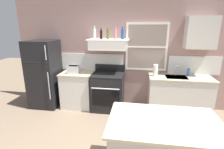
# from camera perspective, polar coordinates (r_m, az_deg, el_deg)

# --- Properties ---
(back_wall) EXTENTS (5.40, 0.11, 2.70)m
(back_wall) POSITION_cam_1_polar(r_m,az_deg,el_deg) (4.37, 3.09, 6.81)
(back_wall) COLOR gray
(back_wall) RESTS_ON ground_plane
(refrigerator) EXTENTS (0.70, 0.72, 1.70)m
(refrigerator) POSITION_cam_1_polar(r_m,az_deg,el_deg) (4.71, -21.57, 0.13)
(refrigerator) COLOR black
(refrigerator) RESTS_ON ground_plane
(counter_left_of_stove) EXTENTS (0.79, 0.63, 0.91)m
(counter_left_of_stove) POSITION_cam_1_polar(r_m,az_deg,el_deg) (4.53, -11.29, -4.91)
(counter_left_of_stove) COLOR silver
(counter_left_of_stove) RESTS_ON ground_plane
(toaster) EXTENTS (0.30, 0.20, 0.19)m
(toaster) POSITION_cam_1_polar(r_m,az_deg,el_deg) (4.33, -12.77, 1.69)
(toaster) COLOR silver
(toaster) RESTS_ON counter_left_of_stove
(stove_range) EXTENTS (0.76, 0.69, 1.09)m
(stove_range) POSITION_cam_1_polar(r_m,az_deg,el_deg) (4.29, -1.32, -5.64)
(stove_range) COLOR black
(stove_range) RESTS_ON ground_plane
(range_hood_shelf) EXTENTS (0.96, 0.52, 0.24)m
(range_hood_shelf) POSITION_cam_1_polar(r_m,az_deg,el_deg) (4.11, -1.19, 10.06)
(range_hood_shelf) COLOR white
(bottle_clear_tall) EXTENTS (0.06, 0.06, 0.30)m
(bottle_clear_tall) POSITION_cam_1_polar(r_m,az_deg,el_deg) (4.12, -5.83, 13.46)
(bottle_clear_tall) COLOR silver
(bottle_clear_tall) RESTS_ON range_hood_shelf
(bottle_balsamic_dark) EXTENTS (0.06, 0.06, 0.25)m
(bottle_balsamic_dark) POSITION_cam_1_polar(r_m,az_deg,el_deg) (4.07, -3.65, 13.18)
(bottle_balsamic_dark) COLOR black
(bottle_balsamic_dark) RESTS_ON range_hood_shelf
(bottle_olive_oil_square) EXTENTS (0.06, 0.06, 0.27)m
(bottle_olive_oil_square) POSITION_cam_1_polar(r_m,az_deg,el_deg) (4.04, -1.37, 13.29)
(bottle_olive_oil_square) COLOR #4C601E
(bottle_olive_oil_square) RESTS_ON range_hood_shelf
(bottle_rose_pink) EXTENTS (0.07, 0.07, 0.29)m
(bottle_rose_pink) POSITION_cam_1_polar(r_m,az_deg,el_deg) (4.12, 1.15, 13.46)
(bottle_rose_pink) COLOR #C67F84
(bottle_rose_pink) RESTS_ON range_hood_shelf
(bottle_blue_liqueur) EXTENTS (0.07, 0.07, 0.28)m
(bottle_blue_liqueur) POSITION_cam_1_polar(r_m,az_deg,el_deg) (3.99, 3.49, 13.33)
(bottle_blue_liqueur) COLOR #1E478C
(bottle_blue_liqueur) RESTS_ON range_hood_shelf
(counter_right_with_sink) EXTENTS (1.43, 0.63, 0.91)m
(counter_right_with_sink) POSITION_cam_1_polar(r_m,az_deg,el_deg) (4.39, 21.34, -6.40)
(counter_right_with_sink) COLOR silver
(counter_right_with_sink) RESTS_ON ground_plane
(sink_faucet) EXTENTS (0.03, 0.17, 0.28)m
(sink_faucet) POSITION_cam_1_polar(r_m,az_deg,el_deg) (4.27, 20.61, 1.93)
(sink_faucet) COLOR silver
(sink_faucet) RESTS_ON counter_right_with_sink
(paper_towel_roll) EXTENTS (0.11, 0.11, 0.27)m
(paper_towel_roll) POSITION_cam_1_polar(r_m,az_deg,el_deg) (4.12, 14.29, 1.38)
(paper_towel_roll) COLOR white
(paper_towel_roll) RESTS_ON counter_right_with_sink
(dish_soap_bottle) EXTENTS (0.06, 0.06, 0.18)m
(dish_soap_bottle) POSITION_cam_1_polar(r_m,az_deg,el_deg) (4.37, 24.08, 0.68)
(dish_soap_bottle) COLOR blue
(dish_soap_bottle) RESTS_ON counter_right_with_sink
(upper_cabinet_right) EXTENTS (0.64, 0.32, 0.70)m
(upper_cabinet_right) POSITION_cam_1_polar(r_m,az_deg,el_deg) (4.33, 27.53, 12.28)
(upper_cabinet_right) COLOR silver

